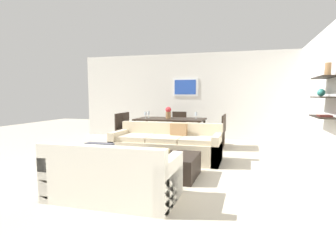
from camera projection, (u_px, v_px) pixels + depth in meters
name	position (u px, v px, depth m)	size (l,w,h in m)	color
ground_plane	(166.00, 164.00, 5.70)	(18.00, 18.00, 0.00)	#BCB29E
back_wall_unit	(206.00, 96.00, 8.84)	(8.40, 0.09, 2.70)	silver
right_wall_shelf_unit	(328.00, 97.00, 5.29)	(0.34, 8.20, 2.70)	silver
sofa_beige	(167.00, 146.00, 6.01)	(2.29, 0.90, 0.78)	beige
loveseat_white	(113.00, 178.00, 3.73)	(1.69, 0.90, 0.78)	silver
coffee_table	(163.00, 165.00, 4.81)	(1.17, 0.91, 0.38)	black
decorative_bowl	(159.00, 151.00, 4.85)	(0.39, 0.39, 0.07)	#99844C
candle_jar	(175.00, 153.00, 4.74)	(0.07, 0.07, 0.07)	silver
dining_table	(171.00, 121.00, 7.71)	(1.85, 1.02, 0.75)	black
dining_chair_left_near	(123.00, 127.00, 7.88)	(0.44, 0.44, 0.88)	black
dining_chair_left_far	(129.00, 125.00, 8.32)	(0.44, 0.44, 0.88)	black
dining_chair_right_near	(218.00, 130.00, 7.15)	(0.44, 0.44, 0.88)	black
dining_chair_head	(178.00, 124.00, 8.61)	(0.44, 0.44, 0.88)	black
dining_chair_right_far	(220.00, 128.00, 7.59)	(0.44, 0.44, 0.88)	black
wine_glass_left_far	(149.00, 113.00, 8.00)	(0.06, 0.06, 0.18)	silver
wine_glass_right_far	(196.00, 114.00, 7.63)	(0.07, 0.07, 0.18)	silver
wine_glass_left_near	(145.00, 114.00, 7.76)	(0.08, 0.08, 0.18)	silver
centerpiece_vase	(168.00, 112.00, 7.73)	(0.16, 0.16, 0.32)	olive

